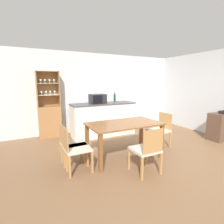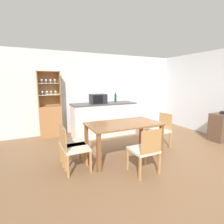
{
  "view_description": "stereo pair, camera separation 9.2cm",
  "coord_description": "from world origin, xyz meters",
  "px_view_note": "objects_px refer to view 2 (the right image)",
  "views": [
    {
      "loc": [
        -2.54,
        -2.92,
        1.64
      ],
      "look_at": [
        -0.56,
        1.05,
        0.86
      ],
      "focal_mm": 28.0,
      "sensor_mm": 36.0,
      "label": 1
    },
    {
      "loc": [
        -2.46,
        -2.96,
        1.64
      ],
      "look_at": [
        -0.56,
        1.05,
        0.86
      ],
      "focal_mm": 28.0,
      "sensor_mm": 36.0,
      "label": 2
    }
  ],
  "objects_px": {
    "dining_chair_side_right_far": "(160,130)",
    "dining_chair_side_left_near": "(74,148)",
    "dining_chair_side_left_far": "(70,143)",
    "display_cabinet": "(50,117)",
    "side_cabinet": "(221,127)",
    "dining_table": "(124,128)",
    "wine_bottle": "(115,98)",
    "microwave": "(98,99)",
    "dining_chair_head_near": "(145,150)"
  },
  "relations": [
    {
      "from": "display_cabinet",
      "to": "microwave",
      "type": "relative_size",
      "value": 4.24
    },
    {
      "from": "dining_chair_head_near",
      "to": "microwave",
      "type": "height_order",
      "value": "microwave"
    },
    {
      "from": "display_cabinet",
      "to": "side_cabinet",
      "type": "relative_size",
      "value": 2.52
    },
    {
      "from": "dining_chair_side_right_far",
      "to": "side_cabinet",
      "type": "relative_size",
      "value": 1.11
    },
    {
      "from": "side_cabinet",
      "to": "dining_chair_side_left_near",
      "type": "bearing_deg",
      "value": 178.83
    },
    {
      "from": "dining_chair_side_right_far",
      "to": "dining_chair_side_left_near",
      "type": "relative_size",
      "value": 1.0
    },
    {
      "from": "side_cabinet",
      "to": "wine_bottle",
      "type": "bearing_deg",
      "value": 136.54
    },
    {
      "from": "dining_table",
      "to": "side_cabinet",
      "type": "height_order",
      "value": "side_cabinet"
    },
    {
      "from": "dining_table",
      "to": "dining_chair_head_near",
      "type": "relative_size",
      "value": 1.82
    },
    {
      "from": "display_cabinet",
      "to": "dining_chair_side_right_far",
      "type": "height_order",
      "value": "display_cabinet"
    },
    {
      "from": "dining_chair_side_left_far",
      "to": "dining_chair_side_right_far",
      "type": "bearing_deg",
      "value": 87.51
    },
    {
      "from": "dining_table",
      "to": "dining_chair_side_left_far",
      "type": "distance_m",
      "value": 1.14
    },
    {
      "from": "dining_table",
      "to": "microwave",
      "type": "xyz_separation_m",
      "value": [
        0.05,
        1.64,
        0.48
      ]
    },
    {
      "from": "dining_chair_side_left_near",
      "to": "dining_chair_side_left_far",
      "type": "xyz_separation_m",
      "value": [
        0.0,
        0.26,
        0.0
      ]
    },
    {
      "from": "dining_table",
      "to": "microwave",
      "type": "bearing_deg",
      "value": 88.42
    },
    {
      "from": "dining_table",
      "to": "dining_chair_head_near",
      "type": "height_order",
      "value": "dining_chair_head_near"
    },
    {
      "from": "dining_chair_side_left_far",
      "to": "dining_chair_side_left_near",
      "type": "bearing_deg",
      "value": -2.63
    },
    {
      "from": "dining_table",
      "to": "wine_bottle",
      "type": "xyz_separation_m",
      "value": [
        0.74,
        1.89,
        0.47
      ]
    },
    {
      "from": "display_cabinet",
      "to": "wine_bottle",
      "type": "relative_size",
      "value": 6.46
    },
    {
      "from": "dining_chair_side_right_far",
      "to": "microwave",
      "type": "bearing_deg",
      "value": 31.46
    },
    {
      "from": "dining_chair_head_near",
      "to": "dining_chair_side_left_far",
      "type": "xyz_separation_m",
      "value": [
        -1.12,
        0.9,
        0.0
      ]
    },
    {
      "from": "display_cabinet",
      "to": "dining_table",
      "type": "bearing_deg",
      "value": -60.46
    },
    {
      "from": "wine_bottle",
      "to": "side_cabinet",
      "type": "relative_size",
      "value": 0.39
    },
    {
      "from": "dining_table",
      "to": "microwave",
      "type": "height_order",
      "value": "microwave"
    },
    {
      "from": "microwave",
      "to": "wine_bottle",
      "type": "relative_size",
      "value": 1.52
    },
    {
      "from": "dining_chair_head_near",
      "to": "microwave",
      "type": "relative_size",
      "value": 1.87
    },
    {
      "from": "display_cabinet",
      "to": "side_cabinet",
      "type": "distance_m",
      "value": 4.88
    },
    {
      "from": "dining_chair_side_left_near",
      "to": "wine_bottle",
      "type": "height_order",
      "value": "wine_bottle"
    },
    {
      "from": "dining_chair_side_right_far",
      "to": "dining_chair_side_left_near",
      "type": "height_order",
      "value": "same"
    },
    {
      "from": "dining_chair_side_left_near",
      "to": "dining_chair_side_left_far",
      "type": "relative_size",
      "value": 1.0
    },
    {
      "from": "display_cabinet",
      "to": "wine_bottle",
      "type": "height_order",
      "value": "display_cabinet"
    },
    {
      "from": "dining_chair_side_right_far",
      "to": "dining_table",
      "type": "bearing_deg",
      "value": 92.83
    },
    {
      "from": "microwave",
      "to": "side_cabinet",
      "type": "relative_size",
      "value": 0.59
    },
    {
      "from": "dining_chair_side_right_far",
      "to": "dining_chair_side_left_far",
      "type": "distance_m",
      "value": 2.23
    },
    {
      "from": "display_cabinet",
      "to": "dining_chair_side_left_far",
      "type": "bearing_deg",
      "value": -86.2
    },
    {
      "from": "side_cabinet",
      "to": "dining_chair_head_near",
      "type": "bearing_deg",
      "value": -169.31
    },
    {
      "from": "dining_table",
      "to": "dining_chair_head_near",
      "type": "distance_m",
      "value": 0.8
    },
    {
      "from": "display_cabinet",
      "to": "side_cabinet",
      "type": "height_order",
      "value": "display_cabinet"
    },
    {
      "from": "dining_chair_side_right_far",
      "to": "dining_chair_side_left_near",
      "type": "bearing_deg",
      "value": 92.78
    },
    {
      "from": "display_cabinet",
      "to": "side_cabinet",
      "type": "xyz_separation_m",
      "value": [
        4.22,
        -2.43,
        -0.22
      ]
    },
    {
      "from": "dining_chair_head_near",
      "to": "side_cabinet",
      "type": "bearing_deg",
      "value": 10.35
    },
    {
      "from": "display_cabinet",
      "to": "dining_chair_side_left_far",
      "type": "distance_m",
      "value": 2.1
    },
    {
      "from": "microwave",
      "to": "wine_bottle",
      "type": "height_order",
      "value": "wine_bottle"
    },
    {
      "from": "dining_chair_side_left_near",
      "to": "dining_chair_side_right_far",
      "type": "bearing_deg",
      "value": 95.41
    },
    {
      "from": "dining_chair_side_left_far",
      "to": "microwave",
      "type": "distance_m",
      "value": 2.03
    },
    {
      "from": "dining_chair_head_near",
      "to": "side_cabinet",
      "type": "xyz_separation_m",
      "value": [
        2.97,
        0.56,
        -0.06
      ]
    },
    {
      "from": "dining_chair_side_left_near",
      "to": "side_cabinet",
      "type": "xyz_separation_m",
      "value": [
        4.09,
        -0.08,
        -0.06
      ]
    },
    {
      "from": "microwave",
      "to": "dining_chair_head_near",
      "type": "bearing_deg",
      "value": -91.07
    },
    {
      "from": "dining_table",
      "to": "dining_chair_side_right_far",
      "type": "xyz_separation_m",
      "value": [
        1.12,
        0.13,
        -0.21
      ]
    },
    {
      "from": "display_cabinet",
      "to": "dining_table",
      "type": "height_order",
      "value": "display_cabinet"
    }
  ]
}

